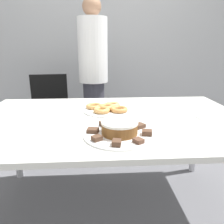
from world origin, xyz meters
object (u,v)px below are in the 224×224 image
Objects in this scene: person_standing at (93,76)px; plate_donuts at (107,110)px; napkin at (208,117)px; office_chair_left at (50,119)px; frosted_cake at (120,127)px; plate_cake at (119,134)px.

person_standing reaches higher than plate_donuts.
person_standing is at bearing 126.20° from napkin.
frosted_cake is at bearing -69.45° from office_chair_left.
plate_cake is (0.64, -1.25, 0.32)m from office_chair_left.
plate_cake is 1.15× the size of plate_donuts.
plate_cake is 0.04m from frosted_cake.
napkin is (1.23, -1.00, 0.32)m from office_chair_left.
napkin is (0.59, 0.25, -0.00)m from plate_cake.
office_chair_left is 1.45m from frosted_cake.
frosted_cake is at bearing 180.00° from plate_cake.
person_standing reaches higher than frosted_cake.
office_chair_left reaches higher than plate_cake.
frosted_cake reaches higher than plate_cake.
office_chair_left is at bearing 117.01° from frosted_cake.
plate_cake is (0.15, -1.27, -0.13)m from person_standing.
napkin is at bearing 22.48° from frosted_cake.
plate_cake is at bearing -83.55° from plate_donuts.
person_standing reaches higher than napkin.
plate_donuts reaches higher than napkin.
plate_donuts is at bearing 96.45° from plate_cake.
office_chair_left is 5.56× the size of napkin.
plate_donuts is (-0.05, 0.44, 0.00)m from plate_cake.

